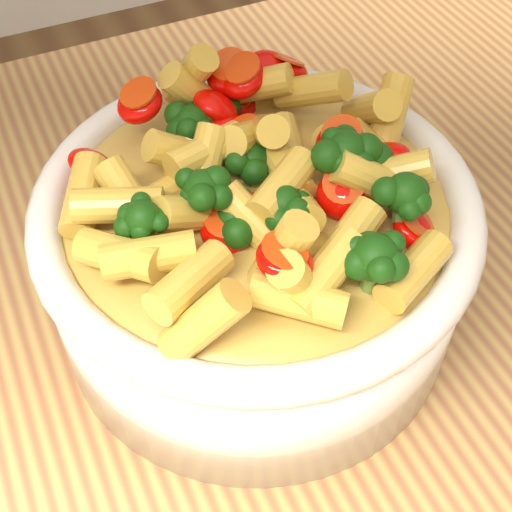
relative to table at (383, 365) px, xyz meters
name	(u,v)px	position (x,y,z in m)	size (l,w,h in m)	color
table	(383,365)	(0.00, 0.00, 0.00)	(1.20, 0.80, 0.90)	tan
serving_bowl	(256,255)	(-0.10, 0.03, 0.16)	(0.27, 0.27, 0.12)	white
pasta_salad	(256,171)	(-0.10, 0.03, 0.23)	(0.21, 0.21, 0.05)	#E0C246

